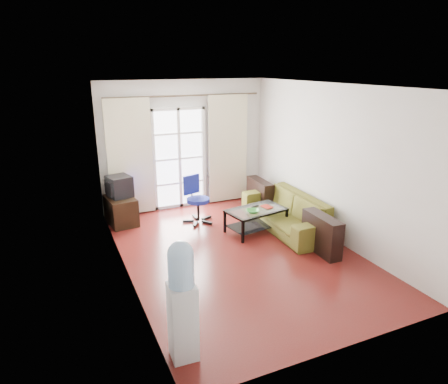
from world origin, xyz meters
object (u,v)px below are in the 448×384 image
object	(u,v)px
tv_stand	(121,211)
crt_tv	(119,186)
coffee_table	(256,217)
water_cooler	(182,299)
sofa	(287,211)
task_chair	(197,209)

from	to	relation	value
tv_stand	crt_tv	world-z (taller)	crt_tv
coffee_table	tv_stand	xyz separation A→B (m)	(-2.23, 1.41, -0.01)
crt_tv	water_cooler	distance (m)	4.14
sofa	coffee_table	bearing A→B (deg)	-94.90
task_chair	water_cooler	world-z (taller)	water_cooler
tv_stand	task_chair	xyz separation A→B (m)	(1.40, -0.50, 0.00)
coffee_table	task_chair	bearing A→B (deg)	132.61
sofa	task_chair	bearing A→B (deg)	-122.10
sofa	water_cooler	size ratio (longest dim) A/B	1.67
task_chair	water_cooler	bearing A→B (deg)	-130.27
coffee_table	task_chair	xyz separation A→B (m)	(-0.83, 0.90, -0.01)
tv_stand	crt_tv	bearing A→B (deg)	79.97
sofa	coffee_table	world-z (taller)	sofa
sofa	water_cooler	bearing A→B (deg)	-46.63
sofa	crt_tv	distance (m)	3.27
tv_stand	crt_tv	xyz separation A→B (m)	(0.00, 0.08, 0.47)
coffee_table	task_chair	world-z (taller)	task_chair
water_cooler	sofa	bearing A→B (deg)	44.39
crt_tv	task_chair	xyz separation A→B (m)	(1.39, -0.58, -0.47)
coffee_table	crt_tv	size ratio (longest dim) A/B	2.24
sofa	tv_stand	size ratio (longest dim) A/B	3.07
coffee_table	water_cooler	distance (m)	3.54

